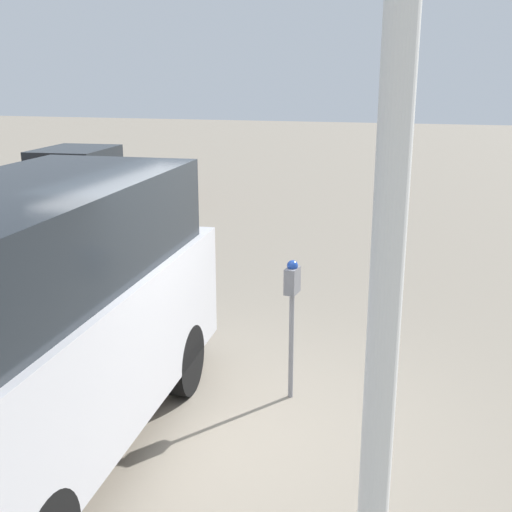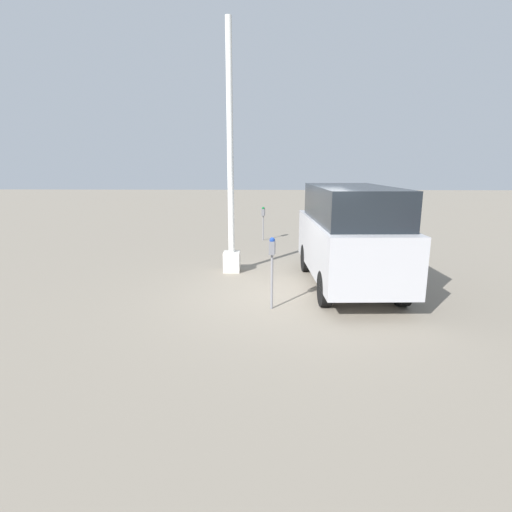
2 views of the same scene
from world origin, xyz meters
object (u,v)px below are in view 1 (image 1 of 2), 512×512
parked_van (34,319)px  car_distant (79,173)px  parking_meter_near (292,298)px  lamp_post (385,302)px

parked_van → car_distant: (-10.40, -5.67, -0.52)m
car_distant → parking_meter_near: bearing=-143.6°
parking_meter_near → lamp_post: (2.88, 1.06, 1.07)m
lamp_post → parked_van: (-1.28, -2.89, -0.88)m
parked_van → lamp_post: bearing=63.6°
lamp_post → parked_van: lamp_post is taller
parking_meter_near → lamp_post: lamp_post is taller
car_distant → lamp_post: bearing=-147.8°
parked_van → car_distant: parked_van is taller
lamp_post → car_distant: bearing=-143.8°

